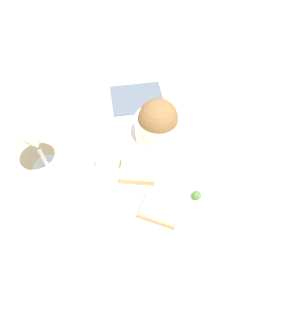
% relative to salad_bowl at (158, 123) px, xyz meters
% --- Properties ---
extents(ground_plane, '(4.00, 4.00, 0.00)m').
position_rel_salad_bowl_xyz_m(ground_plane, '(-0.01, -0.12, -0.06)').
color(ground_plane, '#C6B289').
extents(dinner_plate, '(0.32, 0.32, 0.01)m').
position_rel_salad_bowl_xyz_m(dinner_plate, '(-0.01, -0.12, -0.05)').
color(dinner_plate, white).
rests_on(dinner_plate, ground_plane).
extents(salad_bowl, '(0.11, 0.11, 0.10)m').
position_rel_salad_bowl_xyz_m(salad_bowl, '(0.00, 0.00, 0.00)').
color(salad_bowl, silver).
rests_on(salad_bowl, dinner_plate).
extents(sauce_ramekin, '(0.06, 0.06, 0.03)m').
position_rel_salad_bowl_xyz_m(sauce_ramekin, '(-0.09, -0.11, -0.03)').
color(sauce_ramekin, white).
rests_on(sauce_ramekin, dinner_plate).
extents(cheese_toast_near, '(0.08, 0.07, 0.03)m').
position_rel_salad_bowl_xyz_m(cheese_toast_near, '(-0.02, -0.13, -0.03)').
color(cheese_toast_near, tan).
rests_on(cheese_toast_near, dinner_plate).
extents(cheese_toast_far, '(0.08, 0.07, 0.03)m').
position_rel_salad_bowl_xyz_m(cheese_toast_far, '(0.04, -0.21, -0.03)').
color(cheese_toast_far, tan).
rests_on(cheese_toast_far, dinner_plate).
extents(wine_glass, '(0.09, 0.09, 0.15)m').
position_rel_salad_bowl_xyz_m(wine_glass, '(-0.24, -0.14, 0.05)').
color(wine_glass, silver).
rests_on(wine_glass, ground_plane).
extents(garnish, '(0.02, 0.02, 0.02)m').
position_rel_salad_bowl_xyz_m(garnish, '(0.11, -0.16, -0.03)').
color(garnish, '#477533').
rests_on(garnish, dinner_plate).
extents(napkin, '(0.18, 0.17, 0.01)m').
position_rel_salad_bowl_xyz_m(napkin, '(-0.08, 0.14, -0.05)').
color(napkin, '#4C5666').
rests_on(napkin, ground_plane).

